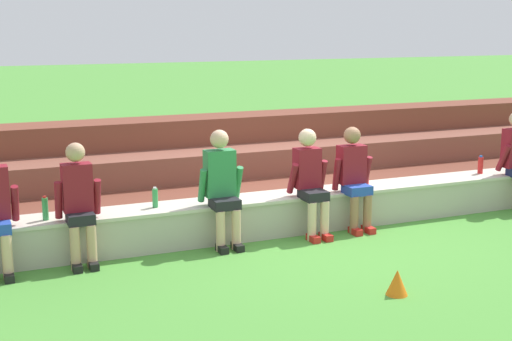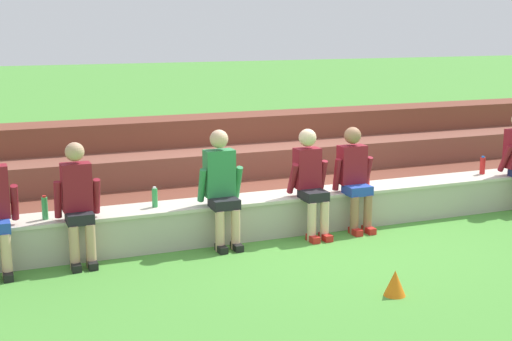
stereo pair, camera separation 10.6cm
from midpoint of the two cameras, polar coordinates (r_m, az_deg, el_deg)
ground_plane at (r=9.19m, az=4.74°, el=-5.06°), size 80.00×80.00×0.00m
stone_seating_wall at (r=9.34m, az=4.02°, el=-3.09°), size 8.56×0.57×0.50m
brick_bleachers at (r=11.03m, az=-0.58°, el=0.37°), size 11.86×2.27×1.22m
person_left_of_center at (r=8.08m, az=-14.41°, el=-2.37°), size 0.50×0.49×1.37m
person_center at (r=8.50m, az=-3.10°, el=-1.13°), size 0.54×0.54×1.41m
person_right_of_center at (r=8.94m, az=4.05°, el=-0.72°), size 0.50×0.59×1.36m
person_far_right at (r=9.27m, az=7.56°, el=-0.35°), size 0.54×0.53×1.34m
water_bottle_mid_left at (r=8.55m, az=-8.46°, el=-2.18°), size 0.07×0.07×0.25m
water_bottle_near_left at (r=8.27m, az=-16.92°, el=-2.95°), size 0.07×0.07×0.27m
water_bottle_mid_right at (r=10.86m, az=17.31°, el=0.43°), size 0.08×0.08×0.26m
plastic_cup_right_end at (r=9.65m, az=8.50°, el=-0.94°), size 0.08×0.08×0.12m
sports_cone at (r=7.25m, az=10.85°, el=-8.81°), size 0.22×0.22×0.26m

